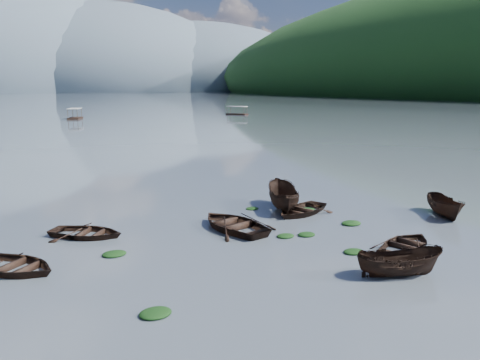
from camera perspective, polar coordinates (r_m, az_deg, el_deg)
name	(u,v)px	position (r m, az deg, el deg)	size (l,w,h in m)	color
ground_plane	(363,277)	(20.79, 14.73, -11.31)	(2400.00, 2400.00, 0.00)	#49515B
haze_mtn_c	(103,91)	(927.17, -16.39, 10.35)	(520.00, 520.00, 260.00)	#475666
haze_mtn_d	(193,91)	(973.15, -5.71, 10.76)	(520.00, 520.00, 220.00)	#475666
rowboat_0	(14,271)	(22.93, -25.87, -9.94)	(3.05, 4.27, 0.88)	black
rowboat_2	(398,276)	(21.31, 18.74, -10.98)	(1.41, 3.74, 1.44)	black
rowboat_3	(234,229)	(26.49, -0.76, -5.97)	(3.53, 4.95, 1.02)	black
rowboat_4	(406,248)	(24.82, 19.63, -7.86)	(2.77, 3.88, 0.80)	black
rowboat_5	(444,216)	(31.70, 23.64, -4.04)	(1.46, 3.87, 1.49)	black
rowboat_6	(87,236)	(26.48, -18.19, -6.56)	(2.88, 4.03, 0.83)	black
rowboat_7	(301,213)	(29.88, 7.41, -4.06)	(3.07, 4.30, 0.89)	black
rowboat_8	(282,209)	(30.77, 5.19, -3.56)	(1.82, 4.83, 1.87)	black
weed_clump_0	(155,315)	(17.33, -10.26, -15.88)	(1.16, 0.95, 0.25)	black
weed_clump_1	(285,237)	(25.23, 5.57, -6.92)	(0.98, 0.78, 0.21)	black
weed_clump_2	(354,253)	(23.46, 13.69, -8.62)	(1.04, 0.83, 0.22)	black
weed_clump_3	(306,235)	(25.61, 8.11, -6.70)	(0.97, 0.82, 0.22)	black
weed_clump_4	(351,224)	(28.10, 13.41, -5.27)	(1.20, 0.95, 0.25)	black
weed_clump_5	(114,255)	(23.30, -15.07, -8.83)	(1.14, 0.92, 0.24)	black
weed_clump_6	(252,209)	(30.69, 1.49, -3.55)	(0.87, 0.72, 0.18)	black
weed_clump_7	(307,211)	(30.48, 8.13, -3.77)	(1.15, 0.92, 0.25)	black
pontoon_centre	(75,119)	(124.64, -19.44, 7.03)	(2.75, 6.61, 2.53)	black
pontoon_right	(237,115)	(135.51, -0.36, 7.96)	(2.53, 6.07, 2.33)	black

